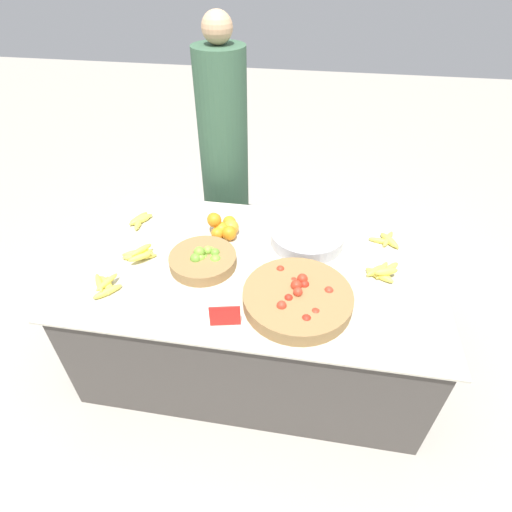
{
  "coord_description": "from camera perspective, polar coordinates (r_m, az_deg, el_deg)",
  "views": [
    {
      "loc": [
        0.24,
        -1.47,
        1.92
      ],
      "look_at": [
        0.0,
        0.0,
        0.7
      ],
      "focal_mm": 28.0,
      "sensor_mm": 36.0,
      "label": 1
    }
  ],
  "objects": [
    {
      "name": "banana_bunch_back_center",
      "position": [
        2.06,
        -16.32,
        0.27
      ],
      "size": [
        0.18,
        0.16,
        0.06
      ],
      "color": "#EFDB4C",
      "rests_on": "market_table"
    },
    {
      "name": "banana_bunch_front_left",
      "position": [
        2.32,
        -16.3,
        4.98
      ],
      "size": [
        0.12,
        0.18,
        0.04
      ],
      "color": "#EFDB4C",
      "rests_on": "market_table"
    },
    {
      "name": "banana_bunch_middle_right",
      "position": [
        2.19,
        18.29,
        2.16
      ],
      "size": [
        0.16,
        0.15,
        0.04
      ],
      "color": "#EFDB4C",
      "rests_on": "market_table"
    },
    {
      "name": "lime_bowl",
      "position": [
        1.95,
        -7.61,
        -0.51
      ],
      "size": [
        0.33,
        0.33,
        0.1
      ],
      "color": "olive",
      "rests_on": "market_table"
    },
    {
      "name": "ground_plane",
      "position": [
        2.43,
        0.0,
        -12.81
      ],
      "size": [
        12.0,
        12.0,
        0.0
      ],
      "primitive_type": "plane",
      "color": "#ADA599"
    },
    {
      "name": "orange_pile",
      "position": [
        2.13,
        -4.69,
        4.21
      ],
      "size": [
        0.17,
        0.17,
        0.13
      ],
      "color": "orange",
      "rests_on": "market_table"
    },
    {
      "name": "banana_bunch_front_center",
      "position": [
        1.94,
        -20.66,
        -3.93
      ],
      "size": [
        0.16,
        0.17,
        0.05
      ],
      "color": "#EFDB4C",
      "rests_on": "market_table"
    },
    {
      "name": "tomato_basket",
      "position": [
        1.75,
        5.97,
        -5.94
      ],
      "size": [
        0.48,
        0.48,
        0.1
      ],
      "color": "olive",
      "rests_on": "market_table"
    },
    {
      "name": "metal_bowl",
      "position": [
        2.09,
        7.3,
        2.73
      ],
      "size": [
        0.38,
        0.38,
        0.07
      ],
      "color": "#B7B7BF",
      "rests_on": "market_table"
    },
    {
      "name": "vendor_person",
      "position": [
        2.67,
        -4.53,
        13.19
      ],
      "size": [
        0.31,
        0.31,
        1.6
      ],
      "color": "#385B42",
      "rests_on": "ground_plane"
    },
    {
      "name": "price_sign",
      "position": [
        1.65,
        -4.47,
        -8.54
      ],
      "size": [
        0.12,
        0.03,
        0.11
      ],
      "rotation": [
        0.0,
        0.0,
        0.21
      ],
      "color": "red",
      "rests_on": "market_table"
    },
    {
      "name": "banana_bunch_front_right",
      "position": [
        1.97,
        17.61,
        -2.19
      ],
      "size": [
        0.17,
        0.16,
        0.06
      ],
      "color": "#EFDB4C",
      "rests_on": "market_table"
    },
    {
      "name": "market_table",
      "position": [
        2.18,
        0.0,
        -7.59
      ],
      "size": [
        1.76,
        1.05,
        0.65
      ],
      "color": "#4C4742",
      "rests_on": "ground_plane"
    }
  ]
}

